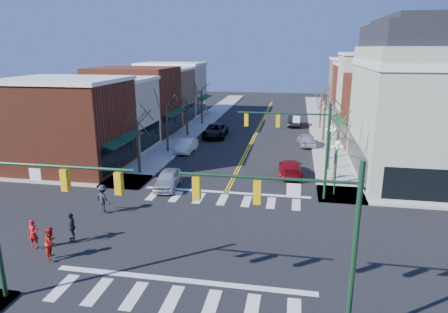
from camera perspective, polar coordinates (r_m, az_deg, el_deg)
The scene contains 36 objects.
ground at distance 24.26m, azimuth -2.95°, elevation -11.48°, with size 160.00×160.00×0.00m, color black.
sidewalk_left at distance 44.66m, azimuth -8.05°, elevation 1.10°, with size 3.50×70.00×0.15m, color #9E9B93.
sidewalk_right at distance 42.63m, azimuth 14.91°, elevation 0.04°, with size 3.50×70.00×0.15m, color #9E9B93.
bldg_left_brick_a at distance 39.34m, azimuth -21.48°, elevation 4.10°, with size 10.00×8.50×8.00m, color maroon.
bldg_left_stucco_a at distance 46.04m, azimuth -16.46°, elevation 5.72°, with size 10.00×7.00×7.50m, color #BBB09A.
bldg_left_brick_b at distance 53.16m, azimuth -12.66°, elevation 7.73°, with size 10.00×9.00×8.50m, color maroon.
bldg_left_tan at distance 60.83m, azimuth -9.63°, elevation 8.47°, with size 10.00×7.50×7.80m, color #947652.
bldg_left_stucco_b at distance 68.10m, azimuth -7.42°, elevation 9.43°, with size 10.00×8.00×8.20m, color #BBB09A.
bldg_right_brick_a at distance 48.45m, azimuth 22.75°, elevation 5.91°, with size 10.00×8.50×8.00m, color maroon.
bldg_right_stucco at distance 55.86m, azimuth 21.24°, elevation 8.20°, with size 10.00×7.00×10.00m, color #BBB09A.
bldg_right_brick_b at distance 63.28m, azimuth 19.96°, elevation 8.35°, with size 10.00×8.00×8.50m, color maroon.
bldg_right_tan at distance 71.12m, azimuth 18.96°, elevation 9.32°, with size 10.00×8.00×9.00m, color #947652.
victorian_corner at distance 37.59m, azimuth 28.16°, elevation 7.00°, with size 12.25×14.25×13.30m.
traffic_mast_near_left at distance 18.39m, azimuth -25.97°, elevation -6.08°, with size 6.60×0.28×7.20m.
traffic_mast_near_right at distance 15.01m, azimuth 11.32°, elevation -9.48°, with size 6.60×0.28×7.20m.
traffic_mast_far_right at distance 29.13m, azimuth 11.01°, elevation 2.70°, with size 6.60×0.28×7.20m.
lamppost_corner at distance 30.77m, azimuth 15.78°, elevation -0.28°, with size 0.36×0.36×4.33m.
lamppost_midblock at distance 37.06m, azimuth 14.92°, elevation 2.38°, with size 0.36×0.36×4.33m.
tree_left_a at distance 35.81m, azimuth -12.12°, elevation 1.16°, with size 0.24×0.24×4.76m, color #382B21.
tree_left_b at distance 43.09m, azimuth -8.14°, elevation 3.91°, with size 0.24×0.24×5.04m, color #382B21.
tree_left_c at distance 50.66m, azimuth -5.29°, elevation 5.41°, with size 0.24×0.24×4.55m, color #382B21.
tree_left_d at distance 58.27m, azimuth -3.19°, elevation 6.93°, with size 0.24×0.24×4.90m, color #382B21.
tree_right_a at distance 33.36m, azimuth 15.67°, elevation -0.24°, with size 0.24×0.24×4.62m, color #382B21.
tree_right_b at distance 41.05m, azimuth 14.76°, elevation 3.09°, with size 0.24×0.24×5.18m, color #382B21.
tree_right_c at distance 48.92m, azimuth 14.10°, elevation 4.83°, with size 0.24×0.24×4.83m, color #382B21.
tree_right_d at distance 56.79m, azimuth 13.64°, elevation 6.34°, with size 0.24×0.24×4.97m, color #382B21.
car_left_near at distance 32.34m, azimuth -8.04°, elevation -3.22°, with size 1.73×4.29×1.46m, color silver.
car_left_mid at distance 43.26m, azimuth -5.37°, elevation 1.57°, with size 1.48×4.25×1.40m, color white.
car_left_far at distance 50.24m, azimuth -1.24°, elevation 3.70°, with size 2.70×5.86×1.63m, color black.
car_right_near at distance 35.59m, azimuth 9.44°, elevation -1.60°, with size 1.96×4.83×1.40m, color maroon.
car_right_mid at distance 46.72m, azimuth 11.70°, elevation 2.41°, with size 1.78×4.41×1.50m, color silver.
car_right_far at distance 58.28m, azimuth 9.93°, elevation 5.07°, with size 1.67×4.80×1.58m, color black.
pedestrian_red_a at distance 24.90m, azimuth -25.59°, elevation -9.93°, with size 0.58×0.38×1.59m, color red.
pedestrian_red_b at distance 23.33m, azimuth -23.46°, elevation -11.20°, with size 0.84×0.65×1.73m, color red.
pedestrian_dark_a at distance 24.84m, azimuth -20.93°, elevation -9.33°, with size 0.99×0.41×1.70m, color black.
pedestrian_dark_b at distance 28.30m, azimuth -16.89°, elevation -5.72°, with size 1.22×0.70×1.88m, color black.
Camera 1 is at (5.08, -21.06, 10.93)m, focal length 32.00 mm.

